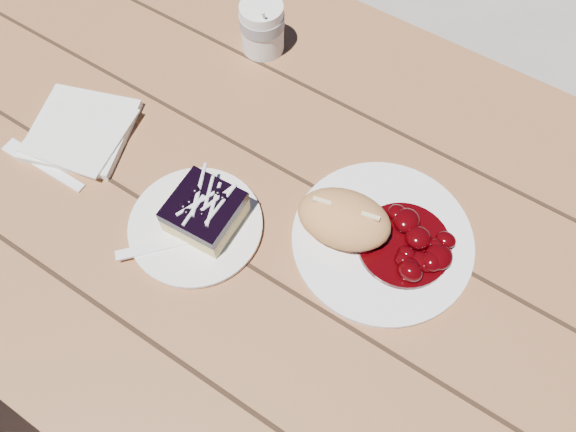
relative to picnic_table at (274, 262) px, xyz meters
The scene contains 11 objects.
ground 0.59m from the picnic_table, 90.00° to the left, with size 60.00×60.00×0.00m, color gray.
picnic_table is the anchor object (origin of this frame).
main_plate 0.24m from the picnic_table, 18.48° to the left, with size 0.25×0.25×0.02m, color white.
goulash_stew 0.28m from the picnic_table, 17.07° to the left, with size 0.13×0.13×0.04m, color #3C0205, non-canonical shape.
bread_roll 0.24m from the picnic_table, 17.65° to the left, with size 0.13×0.09×0.07m, color tan.
dessert_plate 0.20m from the picnic_table, 138.83° to the right, with size 0.19×0.19×0.01m, color white.
blueberry_cake 0.22m from the picnic_table, 141.73° to the right, with size 0.10×0.10×0.05m.
fork_dessert 0.24m from the picnic_table, 128.93° to the right, with size 0.03×0.16×0.01m, color white, non-canonical shape.
coffee_cup 0.40m from the picnic_table, 126.25° to the left, with size 0.07×0.07×0.09m, color white.
napkin_stack 0.38m from the picnic_table, behind, with size 0.15×0.15×0.01m, color white.
fork_table 0.39m from the picnic_table, 160.46° to the right, with size 0.03×0.16×0.01m, color white, non-canonical shape.
Camera 1 is at (0.23, -0.31, 1.48)m, focal length 35.00 mm.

